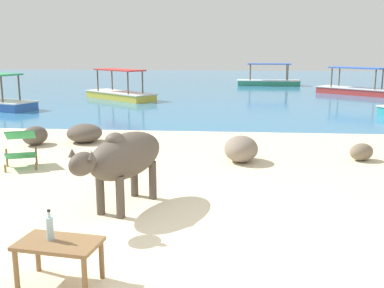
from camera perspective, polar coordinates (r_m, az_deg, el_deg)
name	(u,v)px	position (r m, az deg, el deg)	size (l,w,h in m)	color
sand_beach	(196,245)	(5.29, 0.55, -12.53)	(18.00, 14.00, 0.04)	beige
water_surface	(226,86)	(26.89, 4.28, 7.27)	(60.00, 36.00, 0.03)	teal
cow	(125,157)	(6.24, -8.47, -1.60)	(1.06, 1.95, 1.09)	#4C4238
low_bench_table	(59,249)	(4.49, -16.40, -12.49)	(0.81, 0.54, 0.42)	brown
bottle	(50,228)	(4.47, -17.43, -10.02)	(0.07, 0.07, 0.30)	#A3C6D1
deck_chair_near	(21,146)	(8.99, -20.73, -0.26)	(0.78, 0.91, 0.68)	brown
shore_rock_large	(361,152)	(9.51, 20.52, -0.93)	(0.51, 0.37, 0.34)	#756651
shore_rock_medium	(241,149)	(8.83, 6.18, -0.62)	(0.80, 0.65, 0.51)	gray
shore_rock_small	(35,136)	(10.92, -19.12, 1.01)	(0.65, 0.49, 0.43)	brown
shore_rock_flat	(85,133)	(10.92, -13.36, 1.34)	(0.83, 0.81, 0.43)	brown
boat_green	(268,81)	(27.48, 9.57, 7.85)	(3.69, 1.23, 1.29)	#338E66
boat_yellow	(120,93)	(20.05, -9.04, 6.37)	(3.57, 3.22, 1.29)	gold
boat_red	(356,89)	(23.18, 19.88, 6.55)	(3.56, 3.24, 1.29)	#C63833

